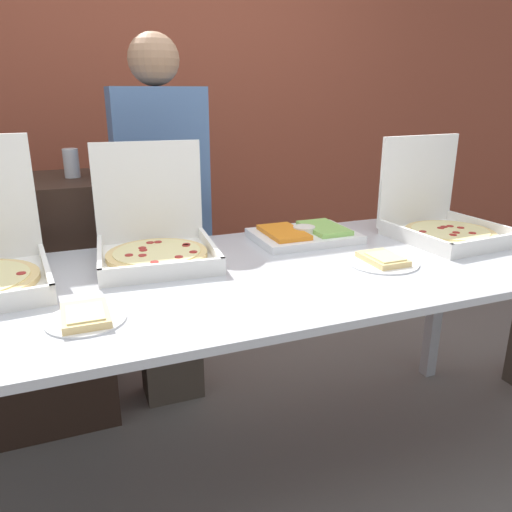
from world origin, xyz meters
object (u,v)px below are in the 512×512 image
Objects in this scene: paper_plate_front_left at (85,317)px; person_guest_cap at (163,223)px; soda_can_colored at (9,161)px; veggie_tray at (304,234)px; soda_can_silver at (71,163)px; pizza_box_near_right at (442,220)px; paper_plate_front_center at (383,260)px; pizza_box_far_left at (155,239)px.

paper_plate_front_left is 1.03m from person_guest_cap.
soda_can_colored is (-0.22, 1.20, 0.27)m from paper_plate_front_left.
soda_can_silver is at bearing 146.48° from veggie_tray.
soda_can_colored is at bearing 147.38° from pizza_box_near_right.
pizza_box_near_right reaches higher than soda_can_silver.
soda_can_silver is (0.03, 1.04, 0.27)m from paper_plate_front_left.
veggie_tray is at bearing 108.32° from paper_plate_front_center.
paper_plate_front_center is 1.19× the size of paper_plate_front_left.
paper_plate_front_left is at bearing -172.14° from pizza_box_near_right.
soda_can_colored is (-1.65, 0.89, 0.21)m from pizza_box_near_right.
pizza_box_near_right reaches higher than veggie_tray.
pizza_box_far_left is at bearing -56.24° from soda_can_colored.
pizza_box_far_left and pizza_box_near_right have the same top height.
veggie_tray reaches higher than paper_plate_front_center.
soda_can_silver is (-0.24, 0.58, 0.21)m from pizza_box_far_left.
pizza_box_near_right is 1.78× the size of paper_plate_front_center.
veggie_tray is 0.24× the size of person_guest_cap.
pizza_box_far_left is 1.16m from pizza_box_near_right.
pizza_box_near_right reaches higher than soda_can_colored.
paper_plate_front_left is at bearing -115.99° from pizza_box_far_left.
pizza_box_near_right is 1.46m from paper_plate_front_left.
paper_plate_front_center is 1.01m from paper_plate_front_left.
pizza_box_far_left is 0.51m from person_guest_cap.
pizza_box_near_right is 1.22m from person_guest_cap.
soda_can_silver is (-0.85, 0.56, 0.26)m from veggie_tray.
veggie_tray is (0.88, 0.48, 0.01)m from paper_plate_front_left.
pizza_box_near_right is (1.15, -0.15, -0.00)m from pizza_box_far_left.
soda_can_silver is at bearing -31.67° from soda_can_colored.
pizza_box_far_left is at bearing 59.34° from paper_plate_front_left.
soda_can_silver is 1.00× the size of soda_can_colored.
person_guest_cap reaches higher than veggie_tray.
veggie_tray is at bearing 135.79° from person_guest_cap.
paper_plate_front_left is at bearing -151.52° from veggie_tray.
veggie_tray is at bearing 6.57° from pizza_box_far_left.
paper_plate_front_center is at bearing 6.04° from paper_plate_front_left.
pizza_box_far_left is at bearing 154.37° from paper_plate_front_center.
paper_plate_front_center is 2.03× the size of soda_can_colored.
paper_plate_front_center and paper_plate_front_left have the same top height.
pizza_box_near_right is 0.57m from veggie_tray.
soda_can_silver is 0.07× the size of person_guest_cap.
paper_plate_front_left is 0.12× the size of person_guest_cap.
paper_plate_front_left is at bearing -91.69° from soda_can_silver.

